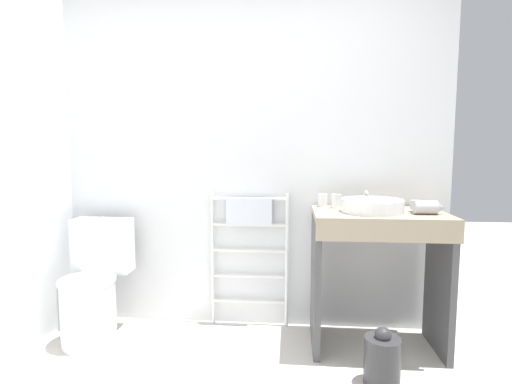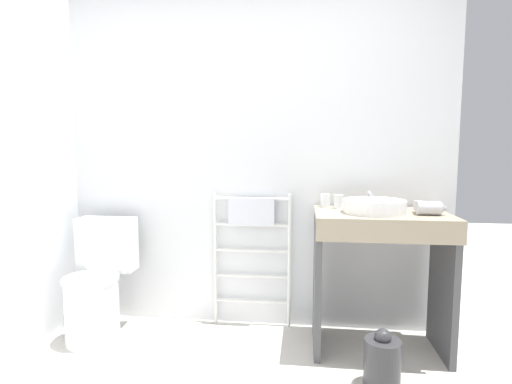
# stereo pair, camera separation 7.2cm
# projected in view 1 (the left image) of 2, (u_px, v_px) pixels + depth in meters

# --- Properties ---
(wall_back) EXTENTS (2.87, 0.12, 2.66)m
(wall_back) POSITION_uv_depth(u_px,v_px,m) (246.00, 144.00, 2.91)
(wall_back) COLOR silver
(wall_back) RESTS_ON ground_plane
(toilet) EXTENTS (0.40, 0.50, 0.81)m
(toilet) POSITION_uv_depth(u_px,v_px,m) (93.00, 289.00, 2.70)
(toilet) COLOR white
(toilet) RESTS_ON ground_plane
(towel_radiator) EXTENTS (0.57, 0.06, 0.98)m
(towel_radiator) POSITION_uv_depth(u_px,v_px,m) (249.00, 233.00, 2.87)
(towel_radiator) COLOR white
(towel_radiator) RESTS_ON ground_plane
(vanity_counter) EXTENTS (0.82, 0.54, 0.90)m
(vanity_counter) POSITION_uv_depth(u_px,v_px,m) (378.00, 260.00, 2.54)
(vanity_counter) COLOR gray
(vanity_counter) RESTS_ON ground_plane
(sink_basin) EXTENTS (0.38, 0.38, 0.08)m
(sink_basin) POSITION_uv_depth(u_px,v_px,m) (372.00, 205.00, 2.50)
(sink_basin) COLOR white
(sink_basin) RESTS_ON vanity_counter
(faucet) EXTENTS (0.02, 0.10, 0.11)m
(faucet) POSITION_uv_depth(u_px,v_px,m) (366.00, 197.00, 2.69)
(faucet) COLOR silver
(faucet) RESTS_ON vanity_counter
(cup_near_wall) EXTENTS (0.06, 0.06, 0.09)m
(cup_near_wall) POSITION_uv_depth(u_px,v_px,m) (323.00, 200.00, 2.74)
(cup_near_wall) COLOR white
(cup_near_wall) RESTS_ON vanity_counter
(cup_near_edge) EXTENTS (0.06, 0.06, 0.09)m
(cup_near_edge) POSITION_uv_depth(u_px,v_px,m) (336.00, 201.00, 2.69)
(cup_near_edge) COLOR white
(cup_near_edge) RESTS_ON vanity_counter
(hair_dryer) EXTENTS (0.18, 0.17, 0.08)m
(hair_dryer) POSITION_uv_depth(u_px,v_px,m) (426.00, 207.00, 2.44)
(hair_dryer) COLOR #B7B7BC
(hair_dryer) RESTS_ON vanity_counter
(trash_bin) EXTENTS (0.20, 0.23, 0.33)m
(trash_bin) POSITION_uv_depth(u_px,v_px,m) (382.00, 360.00, 2.18)
(trash_bin) COLOR #333335
(trash_bin) RESTS_ON ground_plane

